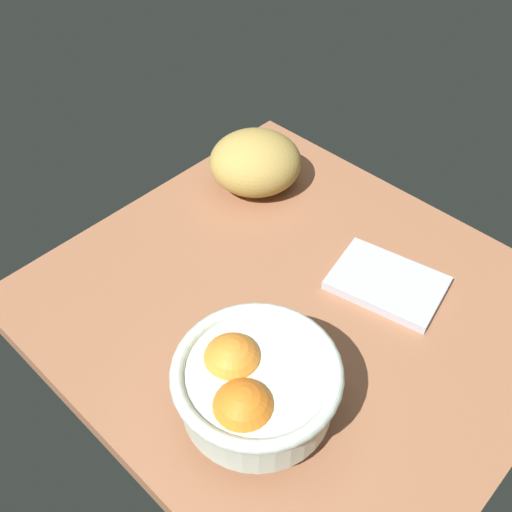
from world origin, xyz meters
TOP-DOWN VIEW (x-y plane):
  - ground_plane at (0.00, 0.00)cm, footprint 66.51×61.45cm
  - fruit_bowl at (-7.94, 16.62)cm, footprint 19.05×19.05cm
  - bread_loaf at (21.53, -14.53)cm, footprint 20.21×20.22cm
  - napkin_folded at (-7.53, -11.25)cm, footprint 17.20×13.56cm

SIDE VIEW (x-z plane):
  - ground_plane at x=0.00cm, z-range -3.00..0.00cm
  - napkin_folded at x=-7.53cm, z-range 0.00..1.39cm
  - bread_loaf at x=21.53cm, z-range 0.00..9.89cm
  - fruit_bowl at x=-7.94cm, z-range 0.92..11.89cm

